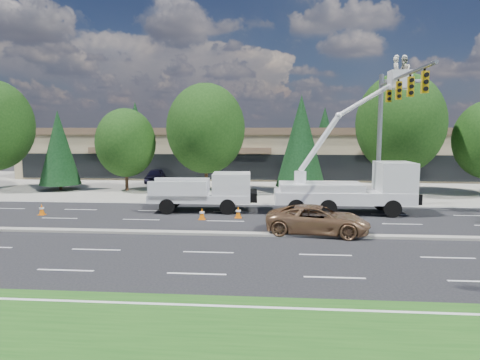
# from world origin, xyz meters

# --- Properties ---
(ground) EXTENTS (140.00, 140.00, 0.00)m
(ground) POSITION_xyz_m (0.00, 0.00, 0.00)
(ground) COLOR black
(ground) RESTS_ON ground
(concrete_apron) EXTENTS (140.00, 22.00, 0.01)m
(concrete_apron) POSITION_xyz_m (0.00, 20.00, 0.01)
(concrete_apron) COLOR gray
(concrete_apron) RESTS_ON ground
(road_median) EXTENTS (120.00, 0.55, 0.12)m
(road_median) POSITION_xyz_m (0.00, 0.00, 0.06)
(road_median) COLOR gray
(road_median) RESTS_ON ground
(strip_mall) EXTENTS (50.40, 15.40, 5.50)m
(strip_mall) POSITION_xyz_m (0.00, 29.97, 2.83)
(strip_mall) COLOR tan
(strip_mall) RESTS_ON ground
(tree_front_b) EXTENTS (3.54, 3.54, 6.97)m
(tree_front_b) POSITION_xyz_m (-16.00, 15.00, 3.74)
(tree_front_b) COLOR #332114
(tree_front_b) RESTS_ON ground
(tree_front_c) EXTENTS (5.14, 5.14, 7.13)m
(tree_front_c) POSITION_xyz_m (-10.00, 15.00, 4.17)
(tree_front_c) COLOR #332114
(tree_front_c) RESTS_ON ground
(tree_front_d) EXTENTS (6.63, 6.63, 9.19)m
(tree_front_d) POSITION_xyz_m (-3.00, 15.00, 5.38)
(tree_front_d) COLOR #332114
(tree_front_d) RESTS_ON ground
(tree_front_e) EXTENTS (4.13, 4.13, 8.15)m
(tree_front_e) POSITION_xyz_m (5.00, 15.00, 4.37)
(tree_front_e) COLOR #332114
(tree_front_e) RESTS_ON ground
(tree_front_f) EXTENTS (7.14, 7.14, 9.90)m
(tree_front_f) POSITION_xyz_m (13.00, 15.00, 5.80)
(tree_front_f) COLOR #332114
(tree_front_f) RESTS_ON ground
(tree_back_a) EXTENTS (4.80, 4.80, 9.46)m
(tree_back_a) POSITION_xyz_m (-18.00, 42.00, 5.07)
(tree_back_a) COLOR #332114
(tree_back_a) RESTS_ON ground
(tree_back_b) EXTENTS (4.88, 4.88, 9.62)m
(tree_back_b) POSITION_xyz_m (-4.00, 42.00, 5.16)
(tree_back_b) COLOR #332114
(tree_back_b) RESTS_ON ground
(tree_back_c) EXTENTS (4.36, 4.36, 8.59)m
(tree_back_c) POSITION_xyz_m (10.00, 42.00, 4.61)
(tree_back_c) COLOR #332114
(tree_back_c) RESTS_ON ground
(tree_back_d) EXTENTS (5.09, 5.09, 10.03)m
(tree_back_d) POSITION_xyz_m (22.00, 42.00, 5.38)
(tree_back_d) COLOR #332114
(tree_back_d) RESTS_ON ground
(signal_mast) EXTENTS (2.76, 10.16, 9.00)m
(signal_mast) POSITION_xyz_m (10.03, 7.04, 6.06)
(signal_mast) COLOR gray
(signal_mast) RESTS_ON ground
(utility_pickup) EXTENTS (6.66, 2.90, 2.50)m
(utility_pickup) POSITION_xyz_m (-1.51, 6.23, 1.03)
(utility_pickup) COLOR white
(utility_pickup) RESTS_ON ground
(bucket_truck) EXTENTS (9.34, 3.04, 9.80)m
(bucket_truck) POSITION_xyz_m (8.09, 6.23, 2.14)
(bucket_truck) COLOR white
(bucket_truck) RESTS_ON ground
(traffic_cone_a) EXTENTS (0.40, 0.40, 0.70)m
(traffic_cone_a) POSITION_xyz_m (-11.62, 4.13, 0.34)
(traffic_cone_a) COLOR orange
(traffic_cone_a) RESTS_ON ground
(traffic_cone_b) EXTENTS (0.40, 0.40, 0.70)m
(traffic_cone_b) POSITION_xyz_m (-1.43, 3.57, 0.34)
(traffic_cone_b) COLOR orange
(traffic_cone_b) RESTS_ON ground
(traffic_cone_c) EXTENTS (0.40, 0.40, 0.70)m
(traffic_cone_c) POSITION_xyz_m (0.66, 4.21, 0.34)
(traffic_cone_c) COLOR orange
(traffic_cone_c) RESTS_ON ground
(minivan) EXTENTS (5.49, 3.12, 1.45)m
(minivan) POSITION_xyz_m (5.04, 0.60, 0.72)
(minivan) COLOR #936A47
(minivan) RESTS_ON ground
(parked_car_west) EXTENTS (1.93, 4.17, 1.38)m
(parked_car_west) POSITION_xyz_m (-9.17, 21.00, 0.69)
(parked_car_west) COLOR black
(parked_car_west) RESTS_ON ground
(parked_car_east) EXTENTS (2.29, 4.59, 1.45)m
(parked_car_east) POSITION_xyz_m (4.72, 18.34, 0.72)
(parked_car_east) COLOR black
(parked_car_east) RESTS_ON ground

